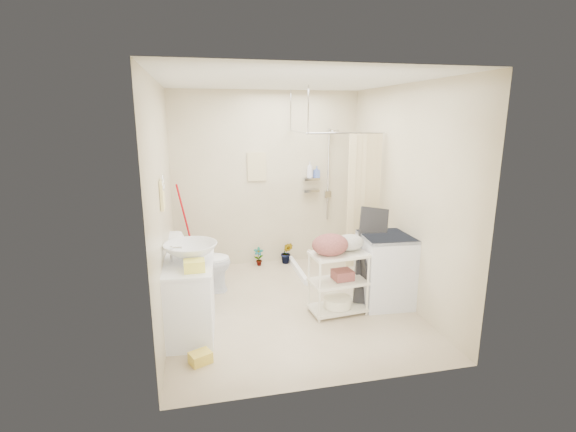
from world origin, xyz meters
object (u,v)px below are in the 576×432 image
vanity (190,298)px  washing_machine (385,269)px  laundry_rack (338,277)px  toilet (200,263)px

vanity → washing_machine: washing_machine is taller
washing_machine → laundry_rack: bearing=-165.7°
vanity → washing_machine: 2.31m
washing_machine → laundry_rack: 0.66m
toilet → laundry_rack: (1.54, -0.95, 0.04)m
toilet → washing_machine: size_ratio=0.91×
washing_machine → laundry_rack: (-0.64, -0.12, 0.01)m
vanity → laundry_rack: size_ratio=1.03×
washing_machine → laundry_rack: size_ratio=0.99×
vanity → toilet: (0.12, 1.07, -0.00)m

